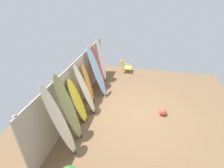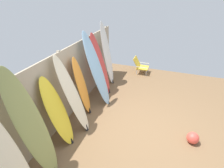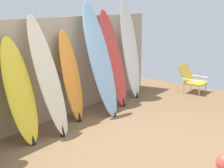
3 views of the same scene
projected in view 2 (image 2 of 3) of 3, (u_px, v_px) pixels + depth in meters
The scene contains 12 objects.
ground at pixel (142, 133), 4.16m from camera, with size 7.68×7.68×0.00m, color brown.
fence_back at pixel (65, 86), 4.31m from camera, with size 6.08×0.11×1.80m.
surfboard_cream_0 at pixel (4, 155), 2.36m from camera, with size 0.48×0.70×2.15m.
surfboard_olive_1 at pixel (32, 127), 2.84m from camera, with size 0.50×0.62×2.10m.
surfboard_yellow_2 at pixel (58, 113), 3.59m from camera, with size 0.47×0.57×1.58m.
surfboard_cream_3 at pixel (73, 96), 3.88m from camera, with size 0.51×0.70×1.87m.
surfboard_orange_4 at pixel (82, 87), 4.50m from camera, with size 0.48×0.44×1.60m.
surfboard_skyblue_5 at pixel (97, 70), 4.80m from camera, with size 0.58×0.83×2.09m.
surfboard_red_6 at pixel (101, 65), 5.36m from camera, with size 0.52×0.64×1.92m.
surfboard_white_7 at pixel (107, 54), 5.87m from camera, with size 0.52×0.48×2.13m.
beach_chair at pixel (140, 65), 6.94m from camera, with size 0.50×0.58×0.63m.
beach_ball at pixel (193, 138), 3.85m from camera, with size 0.26×0.26×0.26m, color #E54C3F.
Camera 2 is at (-3.13, -0.34, 3.05)m, focal length 28.00 mm.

